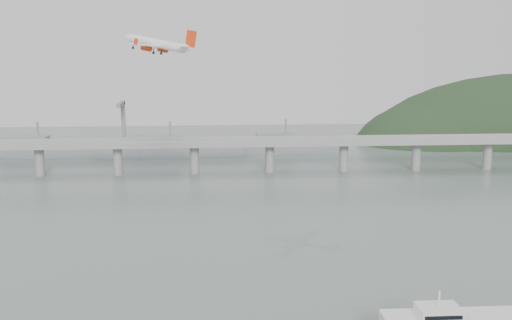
{
  "coord_description": "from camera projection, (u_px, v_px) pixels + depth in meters",
  "views": [
    {
      "loc": [
        -18.32,
        -190.39,
        82.48
      ],
      "look_at": [
        0.0,
        55.0,
        36.0
      ],
      "focal_mm": 42.0,
      "sensor_mm": 36.0,
      "label": 1
    }
  ],
  "objects": [
    {
      "name": "ground",
      "position": [
        268.0,
        294.0,
        203.22
      ],
      "size": [
        900.0,
        900.0,
        0.0
      ],
      "primitive_type": "plane",
      "color": "slate",
      "rests_on": "ground"
    },
    {
      "name": "bridge",
      "position": [
        238.0,
        147.0,
        395.83
      ],
      "size": [
        800.0,
        22.0,
        23.9
      ],
      "color": "gray",
      "rests_on": "ground"
    },
    {
      "name": "distant_fleet",
      "position": [
        30.0,
        150.0,
        450.44
      ],
      "size": [
        453.0,
        60.9,
        40.0
      ],
      "color": "slate",
      "rests_on": "ground"
    },
    {
      "name": "airliner",
      "position": [
        158.0,
        44.0,
        269.78
      ],
      "size": [
        36.9,
        34.67,
        11.05
      ],
      "rotation": [
        0.05,
        -0.16,
        2.57
      ],
      "color": "white",
      "rests_on": "ground"
    }
  ]
}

